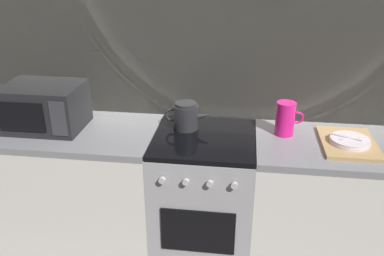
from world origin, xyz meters
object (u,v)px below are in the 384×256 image
at_px(microwave, 44,107).
at_px(pitcher, 285,119).
at_px(kettle, 186,116).
at_px(stove_unit, 203,201).
at_px(dish_pile, 349,142).

distance_m(microwave, pitcher, 1.44).
xyz_separation_m(microwave, kettle, (0.85, 0.09, -0.05)).
relative_size(stove_unit, pitcher, 4.50).
distance_m(microwave, dish_pile, 1.79).
bearing_deg(dish_pile, stove_unit, 179.73).
bearing_deg(pitcher, dish_pile, -15.79).
height_order(stove_unit, microwave, microwave).
height_order(microwave, dish_pile, microwave).
distance_m(stove_unit, kettle, 0.56).
relative_size(stove_unit, kettle, 3.16).
bearing_deg(dish_pile, pitcher, 164.21).
xyz_separation_m(microwave, pitcher, (1.44, 0.09, -0.03)).
height_order(microwave, pitcher, microwave).
height_order(stove_unit, kettle, kettle).
relative_size(stove_unit, microwave, 1.96).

